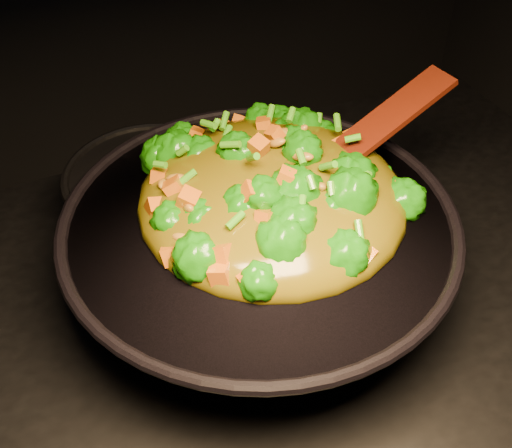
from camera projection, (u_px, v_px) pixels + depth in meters
name	position (u px, v px, depth m)	size (l,w,h in m)	color
wok	(259.00, 258.00, 0.81)	(0.46, 0.46, 0.13)	black
stir_fry	(273.00, 167.00, 0.75)	(0.33, 0.33, 0.11)	#186B07
spatula	(354.00, 145.00, 0.79)	(0.30, 0.04, 0.01)	#330F06
back_pot	(154.00, 206.00, 0.89)	(0.22, 0.22, 0.13)	black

